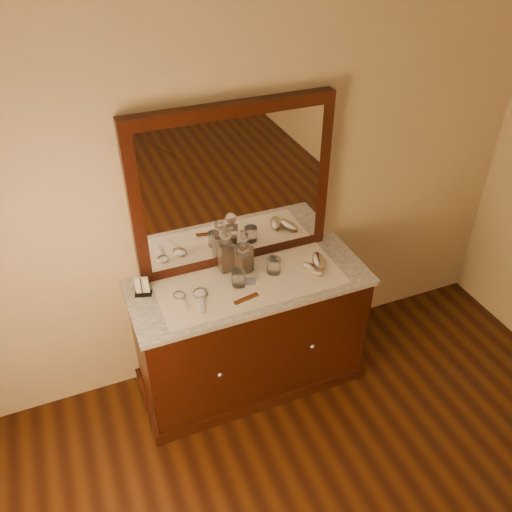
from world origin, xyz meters
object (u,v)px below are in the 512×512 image
(pin_dish, at_px, (250,282))
(comb, at_px, (246,299))
(brush_near, at_px, (313,269))
(decanter_left, at_px, (226,254))
(hand_mirror_outer, at_px, (180,297))
(mirror_frame, at_px, (233,188))
(decanter_right, at_px, (243,256))
(napkin_rack, at_px, (142,286))
(hand_mirror_inner, at_px, (201,296))
(dresser_cabinet, at_px, (250,334))
(brush_far, at_px, (319,261))

(pin_dish, relative_size, comb, 0.47)
(comb, relative_size, brush_near, 0.89)
(decanter_left, relative_size, hand_mirror_outer, 1.59)
(pin_dish, bearing_deg, mirror_frame, 88.72)
(decanter_right, xyz_separation_m, brush_near, (0.38, -0.17, -0.09))
(napkin_rack, distance_m, hand_mirror_inner, 0.34)
(napkin_rack, distance_m, hand_mirror_outer, 0.23)
(hand_mirror_outer, bearing_deg, decanter_left, 25.10)
(dresser_cabinet, relative_size, comb, 9.04)
(napkin_rack, bearing_deg, hand_mirror_outer, -32.58)
(dresser_cabinet, height_order, mirror_frame, mirror_frame)
(mirror_frame, bearing_deg, hand_mirror_outer, -149.89)
(brush_near, distance_m, brush_far, 0.09)
(pin_dish, height_order, comb, pin_dish)
(comb, xyz_separation_m, napkin_rack, (-0.53, 0.27, 0.05))
(mirror_frame, height_order, brush_far, mirror_frame)
(napkin_rack, relative_size, decanter_left, 0.49)
(brush_near, height_order, brush_far, brush_far)
(napkin_rack, height_order, decanter_left, decanter_left)
(napkin_rack, xyz_separation_m, hand_mirror_inner, (0.30, -0.15, -0.04))
(decanter_right, height_order, hand_mirror_inner, decanter_right)
(mirror_frame, xyz_separation_m, brush_far, (0.45, -0.26, -0.47))
(brush_near, distance_m, hand_mirror_inner, 0.70)
(decanter_right, height_order, brush_far, decanter_right)
(mirror_frame, distance_m, comb, 0.64)
(dresser_cabinet, bearing_deg, decanter_right, 89.80)
(hand_mirror_inner, bearing_deg, mirror_frame, 41.64)
(decanter_left, bearing_deg, brush_near, -25.98)
(dresser_cabinet, bearing_deg, brush_far, -1.76)
(hand_mirror_outer, relative_size, hand_mirror_inner, 0.81)
(hand_mirror_inner, bearing_deg, decanter_left, 40.13)
(hand_mirror_outer, xyz_separation_m, hand_mirror_inner, (0.11, -0.03, 0.00))
(decanter_left, height_order, hand_mirror_outer, decanter_left)
(mirror_frame, xyz_separation_m, hand_mirror_outer, (-0.43, -0.25, -0.49))
(napkin_rack, bearing_deg, brush_far, -7.02)
(pin_dish, relative_size, decanter_left, 0.25)
(decanter_left, bearing_deg, napkin_rack, -175.74)
(dresser_cabinet, distance_m, decanter_left, 0.58)
(napkin_rack, relative_size, hand_mirror_inner, 0.63)
(hand_mirror_outer, bearing_deg, decanter_right, 13.38)
(pin_dish, height_order, hand_mirror_outer, hand_mirror_outer)
(mirror_frame, xyz_separation_m, napkin_rack, (-0.61, -0.13, -0.44))
(pin_dish, xyz_separation_m, comb, (-0.08, -0.13, -0.00))
(brush_near, bearing_deg, dresser_cabinet, 169.27)
(dresser_cabinet, distance_m, comb, 0.48)
(dresser_cabinet, xyz_separation_m, hand_mirror_inner, (-0.31, -0.03, 0.45))
(hand_mirror_inner, bearing_deg, hand_mirror_outer, 163.52)
(hand_mirror_outer, distance_m, hand_mirror_inner, 0.12)
(pin_dish, xyz_separation_m, napkin_rack, (-0.61, 0.14, 0.05))
(mirror_frame, relative_size, hand_mirror_outer, 6.54)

